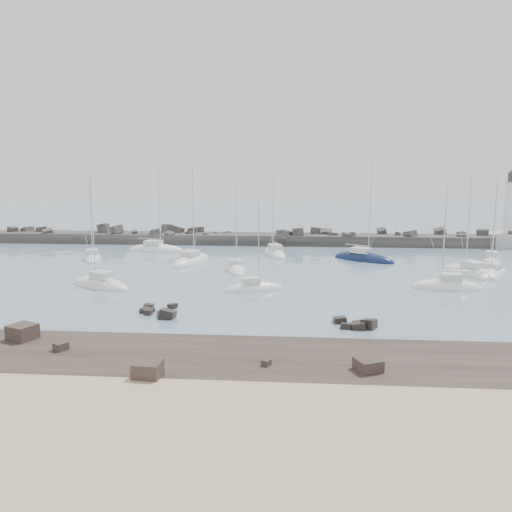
{
  "coord_description": "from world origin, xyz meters",
  "views": [
    {
      "loc": [
        8.97,
        -53.31,
        12.92
      ],
      "look_at": [
        3.83,
        12.0,
        2.0
      ],
      "focal_mm": 35.0,
      "sensor_mm": 36.0,
      "label": 1
    }
  ],
  "objects_px": {
    "sailboat_6": "(236,270)",
    "sailboat_12": "(491,261)",
    "sailboat_5": "(100,285)",
    "sailboat_9": "(447,288)",
    "sailboat_8": "(363,259)",
    "sailboat_1": "(93,258)",
    "sailboat_10": "(470,273)",
    "sailboat_7": "(254,289)",
    "sailboat_3": "(192,262)",
    "sailboat_13": "(274,254)",
    "sailboat_4": "(156,250)",
    "sailboat_11": "(492,274)",
    "lighthouse": "(510,229)"
  },
  "relations": [
    {
      "from": "sailboat_7",
      "to": "sailboat_13",
      "type": "distance_m",
      "value": 23.98
    },
    {
      "from": "sailboat_9",
      "to": "sailboat_12",
      "type": "relative_size",
      "value": 1.03
    },
    {
      "from": "sailboat_5",
      "to": "sailboat_13",
      "type": "distance_m",
      "value": 30.42
    },
    {
      "from": "sailboat_7",
      "to": "sailboat_8",
      "type": "bearing_deg",
      "value": 54.17
    },
    {
      "from": "sailboat_4",
      "to": "sailboat_9",
      "type": "height_order",
      "value": "sailboat_4"
    },
    {
      "from": "sailboat_13",
      "to": "sailboat_4",
      "type": "bearing_deg",
      "value": 171.53
    },
    {
      "from": "sailboat_1",
      "to": "sailboat_10",
      "type": "distance_m",
      "value": 53.66
    },
    {
      "from": "lighthouse",
      "to": "sailboat_11",
      "type": "relative_size",
      "value": 1.1
    },
    {
      "from": "sailboat_8",
      "to": "sailboat_7",
      "type": "bearing_deg",
      "value": -125.83
    },
    {
      "from": "sailboat_5",
      "to": "lighthouse",
      "type": "bearing_deg",
      "value": 31.46
    },
    {
      "from": "sailboat_5",
      "to": "sailboat_12",
      "type": "xyz_separation_m",
      "value": [
        51.02,
        20.05,
        -0.01
      ]
    },
    {
      "from": "sailboat_1",
      "to": "sailboat_5",
      "type": "bearing_deg",
      "value": -65.12
    },
    {
      "from": "sailboat_10",
      "to": "sailboat_7",
      "type": "bearing_deg",
      "value": -158.37
    },
    {
      "from": "sailboat_3",
      "to": "sailboat_11",
      "type": "relative_size",
      "value": 1.13
    },
    {
      "from": "sailboat_1",
      "to": "sailboat_13",
      "type": "height_order",
      "value": "sailboat_13"
    },
    {
      "from": "sailboat_3",
      "to": "sailboat_4",
      "type": "relative_size",
      "value": 0.96
    },
    {
      "from": "sailboat_5",
      "to": "sailboat_11",
      "type": "distance_m",
      "value": 48.54
    },
    {
      "from": "sailboat_8",
      "to": "sailboat_12",
      "type": "distance_m",
      "value": 18.46
    },
    {
      "from": "sailboat_6",
      "to": "sailboat_11",
      "type": "distance_m",
      "value": 33.03
    },
    {
      "from": "sailboat_4",
      "to": "sailboat_7",
      "type": "relative_size",
      "value": 1.45
    },
    {
      "from": "sailboat_6",
      "to": "sailboat_13",
      "type": "xyz_separation_m",
      "value": [
        4.59,
        13.09,
        0.02
      ]
    },
    {
      "from": "lighthouse",
      "to": "sailboat_3",
      "type": "xyz_separation_m",
      "value": [
        -53.04,
        -20.64,
        -2.94
      ]
    },
    {
      "from": "sailboat_4",
      "to": "sailboat_9",
      "type": "distance_m",
      "value": 47.39
    },
    {
      "from": "sailboat_9",
      "to": "sailboat_10",
      "type": "bearing_deg",
      "value": 58.04
    },
    {
      "from": "sailboat_3",
      "to": "sailboat_7",
      "type": "distance_m",
      "value": 19.54
    },
    {
      "from": "sailboat_3",
      "to": "sailboat_11",
      "type": "height_order",
      "value": "sailboat_3"
    },
    {
      "from": "sailboat_5",
      "to": "sailboat_8",
      "type": "distance_m",
      "value": 38.36
    },
    {
      "from": "sailboat_9",
      "to": "sailboat_13",
      "type": "distance_m",
      "value": 29.82
    },
    {
      "from": "sailboat_5",
      "to": "sailboat_12",
      "type": "height_order",
      "value": "sailboat_5"
    },
    {
      "from": "lighthouse",
      "to": "sailboat_5",
      "type": "relative_size",
      "value": 1.05
    },
    {
      "from": "sailboat_10",
      "to": "sailboat_13",
      "type": "xyz_separation_m",
      "value": [
        -25.75,
        13.23,
        0.01
      ]
    },
    {
      "from": "sailboat_6",
      "to": "sailboat_12",
      "type": "relative_size",
      "value": 0.98
    },
    {
      "from": "lighthouse",
      "to": "sailboat_13",
      "type": "xyz_separation_m",
      "value": [
        -41.26,
        -13.17,
        -2.94
      ]
    },
    {
      "from": "sailboat_4",
      "to": "sailboat_5",
      "type": "bearing_deg",
      "value": -87.97
    },
    {
      "from": "sailboat_10",
      "to": "sailboat_3",
      "type": "bearing_deg",
      "value": 171.28
    },
    {
      "from": "sailboat_8",
      "to": "sailboat_13",
      "type": "xyz_separation_m",
      "value": [
        -13.52,
        3.45,
        0.01
      ]
    },
    {
      "from": "sailboat_4",
      "to": "sailboat_6",
      "type": "distance_m",
      "value": 22.25
    },
    {
      "from": "sailboat_5",
      "to": "sailboat_9",
      "type": "distance_m",
      "value": 39.56
    },
    {
      "from": "sailboat_4",
      "to": "sailboat_8",
      "type": "xyz_separation_m",
      "value": [
        33.51,
        -6.43,
        0.01
      ]
    },
    {
      "from": "sailboat_4",
      "to": "sailboat_11",
      "type": "relative_size",
      "value": 1.17
    },
    {
      "from": "sailboat_8",
      "to": "sailboat_6",
      "type": "bearing_deg",
      "value": -151.99
    },
    {
      "from": "lighthouse",
      "to": "sailboat_3",
      "type": "relative_size",
      "value": 0.98
    },
    {
      "from": "lighthouse",
      "to": "sailboat_1",
      "type": "distance_m",
      "value": 71.27
    },
    {
      "from": "sailboat_1",
      "to": "sailboat_6",
      "type": "height_order",
      "value": "sailboat_1"
    },
    {
      "from": "sailboat_6",
      "to": "sailboat_8",
      "type": "xyz_separation_m",
      "value": [
        18.11,
        9.64,
        0.02
      ]
    },
    {
      "from": "sailboat_3",
      "to": "sailboat_9",
      "type": "relative_size",
      "value": 1.18
    },
    {
      "from": "sailboat_1",
      "to": "sailboat_7",
      "type": "relative_size",
      "value": 1.17
    },
    {
      "from": "sailboat_6",
      "to": "sailboat_8",
      "type": "height_order",
      "value": "sailboat_8"
    },
    {
      "from": "sailboat_6",
      "to": "sailboat_1",
      "type": "bearing_deg",
      "value": 162.12
    },
    {
      "from": "sailboat_1",
      "to": "sailboat_6",
      "type": "relative_size",
      "value": 1.04
    }
  ]
}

